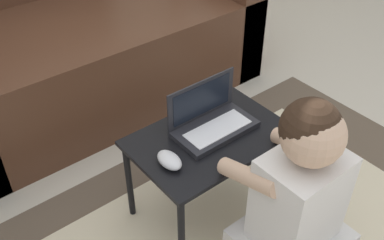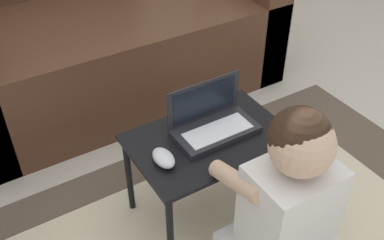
{
  "view_description": "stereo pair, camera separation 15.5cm",
  "coord_description": "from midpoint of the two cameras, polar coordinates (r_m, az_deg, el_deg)",
  "views": [
    {
      "loc": [
        -0.72,
        -0.81,
        1.39
      ],
      "look_at": [
        0.04,
        0.15,
        0.44
      ],
      "focal_mm": 42.0,
      "sensor_mm": 36.0,
      "label": 1
    },
    {
      "loc": [
        -0.6,
        -0.89,
        1.39
      ],
      "look_at": [
        0.04,
        0.15,
        0.44
      ],
      "focal_mm": 42.0,
      "sensor_mm": 36.0,
      "label": 2
    }
  ],
  "objects": [
    {
      "name": "ground_plane",
      "position": [
        1.76,
        -0.51,
        -14.28
      ],
      "size": [
        16.0,
        16.0,
        0.0
      ],
      "primitive_type": "plane",
      "color": "beige"
    },
    {
      "name": "laptop_desk",
      "position": [
        1.6,
        -0.55,
        -3.44
      ],
      "size": [
        0.55,
        0.37,
        0.38
      ],
      "color": "black",
      "rests_on": "ground_plane"
    },
    {
      "name": "person_seated",
      "position": [
        1.45,
        10.14,
        -10.76
      ],
      "size": [
        0.34,
        0.37,
        0.71
      ],
      "color": "silver",
      "rests_on": "ground_plane"
    },
    {
      "name": "laptop",
      "position": [
        1.58,
        -0.26,
        -0.32
      ],
      "size": [
        0.29,
        0.16,
        0.17
      ],
      "color": "#232328",
      "rests_on": "laptop_desk"
    },
    {
      "name": "computer_mouse",
      "position": [
        1.46,
        -5.93,
        -5.23
      ],
      "size": [
        0.06,
        0.1,
        0.04
      ],
      "color": "silver",
      "rests_on": "laptop_desk"
    },
    {
      "name": "couch",
      "position": [
        2.44,
        -15.29,
        10.36
      ],
      "size": [
        1.62,
        0.93,
        0.89
      ],
      "color": "#4C2D1E",
      "rests_on": "ground_plane"
    },
    {
      "name": "area_rug",
      "position": [
        1.74,
        3.47,
        -14.72
      ],
      "size": [
        2.02,
        1.25,
        0.01
      ],
      "color": "brown",
      "rests_on": "ground_plane"
    }
  ]
}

